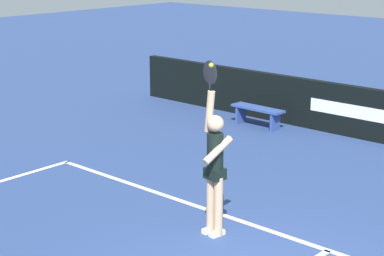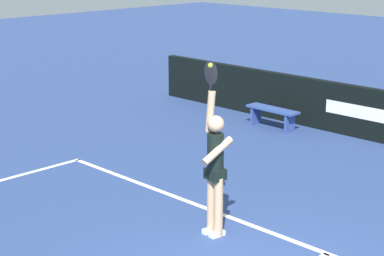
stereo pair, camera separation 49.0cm
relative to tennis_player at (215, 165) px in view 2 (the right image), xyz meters
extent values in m
cube|color=white|center=(1.53, 0.61, -1.05)|extent=(11.53, 0.10, 0.00)
cylinder|color=tan|center=(0.08, -0.01, -0.61)|extent=(0.13, 0.13, 0.88)
cylinder|color=tan|center=(-0.07, 0.01, -0.61)|extent=(0.13, 0.13, 0.88)
cube|color=white|center=(0.08, -0.03, -1.02)|extent=(0.13, 0.25, 0.07)
cube|color=white|center=(-0.08, -0.01, -1.02)|extent=(0.13, 0.25, 0.07)
cylinder|color=black|center=(0.00, 0.00, 0.14)|extent=(0.24, 0.24, 0.63)
cube|color=black|center=(0.00, 0.00, -0.13)|extent=(0.29, 0.25, 0.16)
sphere|color=tan|center=(0.00, 0.00, 0.60)|extent=(0.24, 0.24, 0.24)
cylinder|color=tan|center=(-0.11, 0.02, 0.75)|extent=(0.18, 0.12, 0.60)
cylinder|color=tan|center=(0.11, -0.07, 0.25)|extent=(0.17, 0.52, 0.34)
ellipsoid|color=black|center=(-0.11, 0.02, 1.30)|extent=(0.32, 0.07, 0.37)
cylinder|color=black|center=(-0.11, 0.02, 1.11)|extent=(0.03, 0.03, 0.18)
sphere|color=#CADA2E|center=(0.13, -0.25, 1.46)|extent=(0.07, 0.07, 0.07)
cube|color=#30488C|center=(-3.01, 5.16, -0.62)|extent=(1.32, 0.40, 0.05)
cube|color=#30488C|center=(-3.51, 5.17, -0.84)|extent=(0.07, 0.32, 0.44)
cube|color=#30488C|center=(-2.51, 5.15, -0.84)|extent=(0.07, 0.32, 0.44)
camera|label=1|loc=(5.63, -6.80, 2.98)|focal=61.79mm
camera|label=2|loc=(5.99, -6.46, 2.98)|focal=61.79mm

